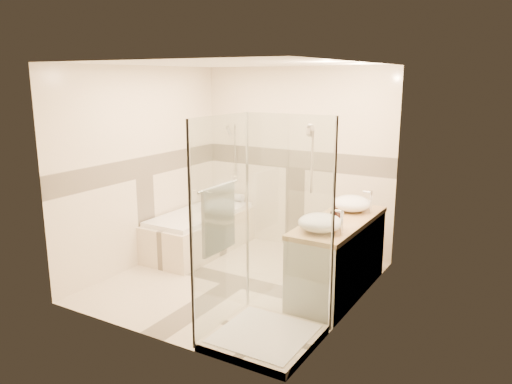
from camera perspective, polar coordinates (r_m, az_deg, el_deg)
The scene contains 12 objects.
room at distance 5.61m, azimuth -1.62°, elevation 1.66°, with size 2.82×3.02×2.52m.
bathtub at distance 6.95m, azimuth -6.36°, elevation -4.28°, with size 0.75×1.70×0.56m.
vanity at distance 5.62m, azimuth 9.38°, elevation -7.30°, with size 0.58×1.62×0.85m.
shower_enclosure at distance 4.64m, azimuth 0.16°, elevation -10.56°, with size 0.96×0.93×2.04m.
vessel_sink_near at distance 5.86m, azimuth 10.88°, elevation -1.28°, with size 0.45×0.45×0.18m, color white.
vessel_sink_far at distance 5.04m, azimuth 7.36°, elevation -3.49°, with size 0.45×0.45×0.18m, color white.
faucet_near at distance 5.78m, azimuth 12.93°, elevation -0.93°, with size 0.11×0.03×0.26m.
faucet_far at distance 4.94m, azimuth 9.69°, elevation -3.19°, with size 0.10×0.03×0.25m.
amenity_bottle_a at distance 5.38m, azimuth 8.99°, elevation -2.51°, with size 0.08×0.08×0.17m, color black.
amenity_bottle_b at distance 5.43m, azimuth 9.19°, elevation -2.53°, with size 0.11×0.11×0.14m, color black.
folded_towels at distance 6.09m, azimuth 11.61°, elevation -1.29°, with size 0.14×0.23×0.07m, color silver.
rolled_towel at distance 7.42m, azimuth -2.33°, elevation -0.61°, with size 0.11×0.11×0.25m, color silver.
Camera 1 is at (2.98, -4.64, 2.36)m, focal length 35.00 mm.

